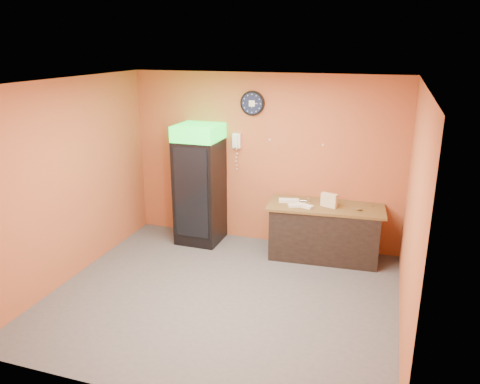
% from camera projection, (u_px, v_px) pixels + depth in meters
% --- Properties ---
extents(floor, '(4.50, 4.50, 0.00)m').
position_uv_depth(floor, '(223.00, 296.00, 6.27)').
color(floor, '#47474C').
rests_on(floor, ground).
extents(back_wall, '(4.50, 0.02, 2.80)m').
position_uv_depth(back_wall, '(264.00, 160.00, 7.65)').
color(back_wall, '#AF5C31').
rests_on(back_wall, floor).
extents(left_wall, '(0.02, 4.00, 2.80)m').
position_uv_depth(left_wall, '(70.00, 181.00, 6.50)').
color(left_wall, '#AF5C31').
rests_on(left_wall, floor).
extents(right_wall, '(0.02, 4.00, 2.80)m').
position_uv_depth(right_wall, '(412.00, 217.00, 5.18)').
color(right_wall, '#AF5C31').
rests_on(right_wall, floor).
extents(ceiling, '(4.50, 4.00, 0.02)m').
position_uv_depth(ceiling, '(220.00, 82.00, 5.41)').
color(ceiling, white).
rests_on(ceiling, back_wall).
extents(beverage_cooler, '(0.71, 0.72, 1.99)m').
position_uv_depth(beverage_cooler, '(199.00, 186.00, 7.72)').
color(beverage_cooler, black).
rests_on(beverage_cooler, floor).
extents(prep_counter, '(1.68, 0.83, 0.82)m').
position_uv_depth(prep_counter, '(324.00, 232.00, 7.30)').
color(prep_counter, black).
rests_on(prep_counter, floor).
extents(wall_clock, '(0.39, 0.06, 0.39)m').
position_uv_depth(wall_clock, '(252.00, 103.00, 7.40)').
color(wall_clock, black).
rests_on(wall_clock, back_wall).
extents(wall_phone, '(0.13, 0.11, 0.24)m').
position_uv_depth(wall_phone, '(237.00, 141.00, 7.64)').
color(wall_phone, white).
rests_on(wall_phone, back_wall).
extents(butcher_paper, '(1.83, 0.90, 0.04)m').
position_uv_depth(butcher_paper, '(326.00, 207.00, 7.17)').
color(butcher_paper, brown).
rests_on(butcher_paper, prep_counter).
extents(sub_roll_stack, '(0.26, 0.16, 0.21)m').
position_uv_depth(sub_roll_stack, '(329.00, 200.00, 7.07)').
color(sub_roll_stack, beige).
rests_on(sub_roll_stack, butcher_paper).
extents(wrapped_sandwich_left, '(0.29, 0.22, 0.04)m').
position_uv_depth(wrapped_sandwich_left, '(297.00, 205.00, 7.11)').
color(wrapped_sandwich_left, white).
rests_on(wrapped_sandwich_left, butcher_paper).
extents(wrapped_sandwich_mid, '(0.29, 0.21, 0.04)m').
position_uv_depth(wrapped_sandwich_mid, '(304.00, 206.00, 7.09)').
color(wrapped_sandwich_mid, white).
rests_on(wrapped_sandwich_mid, butcher_paper).
extents(wrapped_sandwich_right, '(0.33, 0.19, 0.04)m').
position_uv_depth(wrapped_sandwich_right, '(289.00, 201.00, 7.31)').
color(wrapped_sandwich_right, white).
rests_on(wrapped_sandwich_right, butcher_paper).
extents(kitchen_tool, '(0.06, 0.06, 0.06)m').
position_uv_depth(kitchen_tool, '(309.00, 200.00, 7.31)').
color(kitchen_tool, silver).
rests_on(kitchen_tool, butcher_paper).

